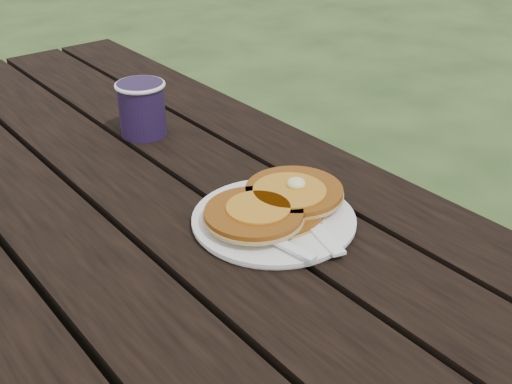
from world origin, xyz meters
TOP-DOWN VIEW (x-y plane):
  - picnic_table at (0.00, 0.00)m, footprint 1.36×1.80m
  - plate at (0.11, -0.15)m, footprint 0.25×0.25m
  - pancake_stack at (0.12, -0.14)m, footprint 0.24×0.16m
  - knife at (0.14, -0.20)m, footprint 0.07×0.18m
  - fork at (0.07, -0.22)m, footprint 0.06×0.16m
  - coffee_cup at (0.12, 0.26)m, footprint 0.10×0.10m

SIDE VIEW (x-z plane):
  - picnic_table at x=0.00m, z-range -0.01..0.74m
  - plate at x=0.11m, z-range 0.75..0.76m
  - knife at x=0.14m, z-range 0.76..0.76m
  - fork at x=0.07m, z-range 0.77..0.77m
  - pancake_stack at x=0.12m, z-range 0.76..0.79m
  - coffee_cup at x=0.12m, z-range 0.76..0.86m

